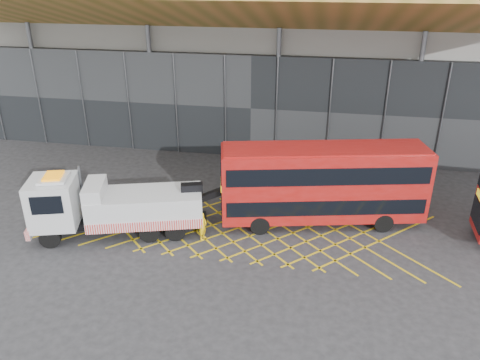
# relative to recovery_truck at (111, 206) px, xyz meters

# --- Properties ---
(ground_plane) EXTENTS (120.00, 120.00, 0.00)m
(ground_plane) POSITION_rel_recovery_truck_xyz_m (3.69, 1.95, -1.80)
(ground_plane) COLOR #28282B
(road_markings) EXTENTS (23.16, 7.16, 0.01)m
(road_markings) POSITION_rel_recovery_truck_xyz_m (6.89, 1.95, -1.79)
(road_markings) COLOR gold
(road_markings) RESTS_ON ground_plane
(construction_building) EXTENTS (55.00, 23.97, 18.00)m
(construction_building) POSITION_rel_recovery_truck_xyz_m (5.61, 20.34, 7.18)
(construction_building) COLOR gray
(construction_building) RESTS_ON ground_plane
(recovery_truck) EXTENTS (11.08, 5.26, 3.89)m
(recovery_truck) POSITION_rel_recovery_truck_xyz_m (0.00, 0.00, 0.00)
(recovery_truck) COLOR black
(recovery_truck) RESTS_ON ground_plane
(bus_towed) EXTENTS (12.05, 5.29, 4.79)m
(bus_towed) POSITION_rel_recovery_truck_xyz_m (11.56, 3.52, 0.86)
(bus_towed) COLOR #9E0F0C
(bus_towed) RESTS_ON ground_plane
(worker) EXTENTS (0.52, 0.67, 1.65)m
(worker) POSITION_rel_recovery_truck_xyz_m (5.15, 0.39, -0.97)
(worker) COLOR yellow
(worker) RESTS_ON ground_plane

